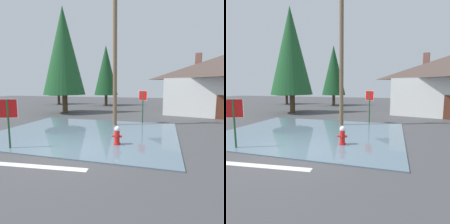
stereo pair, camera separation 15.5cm
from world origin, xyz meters
TOP-DOWN VIEW (x-y plane):
  - ground_plane at (0.00, 0.00)m, footprint 80.00×80.00m
  - flood_puddle at (-0.64, 3.28)m, footprint 10.28×8.19m
  - lane_stop_bar at (-0.50, -1.65)m, footprint 3.89×0.68m
  - stop_sign_near at (-2.66, -0.34)m, footprint 0.76×0.35m
  - fire_hydrant at (1.70, 1.42)m, footprint 0.45×0.39m
  - utility_pole at (0.43, 5.86)m, footprint 1.60×0.28m
  - stop_sign_far at (2.20, 7.19)m, footprint 0.63×0.35m
  - house at (9.08, 13.85)m, footprint 11.96×9.31m
  - pine_tree_tall_left at (-6.18, 10.86)m, footprint 4.20×4.20m
  - pine_tree_mid_left at (-12.00, 19.43)m, footprint 2.97×2.97m
  - pine_tree_short_left at (-4.47, 19.57)m, footprint 3.35×3.35m

SIDE VIEW (x-z plane):
  - ground_plane at x=0.00m, z-range -0.10..0.00m
  - lane_stop_bar at x=-0.50m, z-range 0.00..0.01m
  - flood_puddle at x=-0.64m, z-range 0.00..0.05m
  - fire_hydrant at x=1.70m, z-range -0.01..0.90m
  - stop_sign_near at x=-2.66m, z-range 0.47..2.66m
  - stop_sign_far at x=2.20m, z-range 0.51..2.91m
  - house at x=9.08m, z-range -0.11..6.04m
  - pine_tree_mid_left at x=-12.00m, z-range 0.66..8.09m
  - pine_tree_short_left at x=-4.47m, z-range 0.74..9.10m
  - utility_pole at x=0.43m, z-range 0.18..9.73m
  - pine_tree_tall_left at x=-6.18m, z-range 0.93..11.41m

